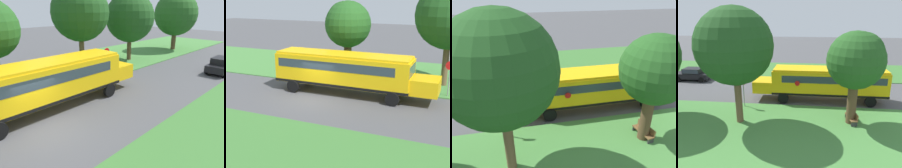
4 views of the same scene
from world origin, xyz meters
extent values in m
plane|color=#4C4C4F|center=(0.00, 0.00, 0.00)|extent=(120.00, 120.00, 0.00)
cube|color=yellow|center=(-2.23, 1.49, 1.90)|extent=(2.50, 10.50, 2.20)
cube|color=yellow|center=(-2.23, 7.69, 1.35)|extent=(2.20, 1.90, 1.10)
cube|color=yellow|center=(-2.23, 1.49, 3.08)|extent=(2.35, 10.29, 0.16)
cube|color=black|center=(-2.23, 1.49, 0.92)|extent=(2.54, 10.54, 0.20)
cube|color=#2D3842|center=(-2.23, 1.19, 2.36)|extent=(2.53, 9.24, 0.64)
cube|color=#2D3842|center=(-2.23, 6.69, 2.36)|extent=(2.25, 0.12, 0.80)
cylinder|color=red|center=(-3.66, 4.38, 2.05)|extent=(0.03, 0.44, 0.44)
cylinder|color=black|center=(-3.48, 5.69, 0.50)|extent=(0.30, 1.00, 1.00)
cylinder|color=black|center=(-0.98, 5.69, 0.50)|extent=(0.30, 1.00, 1.00)
cube|color=black|center=(2.80, 18.04, 0.64)|extent=(1.80, 4.40, 0.64)
cube|color=black|center=(2.80, 17.89, 1.26)|extent=(1.60, 2.20, 0.60)
cube|color=#2D3842|center=(2.80, 17.89, 1.28)|extent=(1.62, 2.02, 0.45)
cylinder|color=black|center=(1.90, 19.54, 0.32)|extent=(0.22, 0.64, 0.64)
cylinder|color=black|center=(1.90, 16.55, 0.32)|extent=(0.22, 0.64, 0.64)
cylinder|color=brown|center=(-7.53, 8.48, 1.89)|extent=(0.52, 0.52, 3.78)
sphere|color=#1E4C1C|center=(-7.53, 8.48, 5.84)|extent=(5.48, 5.48, 5.48)
sphere|color=#1E4C1C|center=(-7.68, 7.88, 6.03)|extent=(3.96, 3.96, 3.96)
cylinder|color=brown|center=(-7.54, 15.85, 1.48)|extent=(0.53, 0.53, 2.96)
sphere|color=#1E4C1C|center=(-7.54, 15.85, 5.13)|extent=(5.78, 5.78, 5.78)
sphere|color=#1E4C1C|center=(-8.21, 15.13, 5.41)|extent=(3.76, 3.76, 3.76)
cylinder|color=brown|center=(-7.13, 26.08, 1.48)|extent=(0.68, 0.68, 2.95)
sphere|color=#23561E|center=(-7.13, 26.08, 5.33)|extent=(6.34, 6.34, 6.34)
sphere|color=#23561E|center=(-6.51, 26.04, 4.93)|extent=(3.81, 3.81, 3.81)
cylinder|color=gray|center=(-4.60, 9.05, 1.05)|extent=(0.08, 0.08, 2.10)
cylinder|color=red|center=(-4.60, 9.05, 2.40)|extent=(0.03, 0.68, 0.68)
cube|color=#333333|center=(-5.98, 0.12, 0.23)|extent=(0.16, 0.46, 0.45)
camera|label=1|loc=(9.57, -5.00, 6.27)|focal=35.00mm
camera|label=2|loc=(19.10, 10.32, 7.48)|focal=50.00mm
camera|label=3|loc=(-16.97, 7.63, 9.40)|focal=35.00mm
camera|label=4|loc=(-22.22, 3.01, 7.94)|focal=35.00mm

